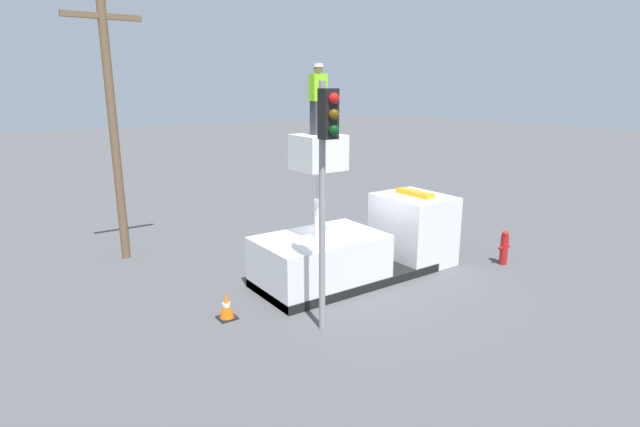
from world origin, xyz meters
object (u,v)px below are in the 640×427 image
(utility_pole, at_px, (113,123))
(fire_hydrant, at_px, (504,248))
(traffic_cone_rear, at_px, (227,306))
(bucket_truck, at_px, (360,245))
(worker, at_px, (318,99))
(traffic_light_pole, at_px, (326,161))

(utility_pole, bearing_deg, fire_hydrant, -37.92)
(traffic_cone_rear, bearing_deg, utility_pole, 97.91)
(bucket_truck, relative_size, fire_hydrant, 5.74)
(traffic_cone_rear, bearing_deg, bucket_truck, 4.80)
(worker, relative_size, traffic_cone_rear, 2.72)
(worker, bearing_deg, traffic_light_pole, -121.08)
(fire_hydrant, xyz_separation_m, utility_pole, (-9.41, 7.33, 3.74))
(bucket_truck, height_order, fire_hydrant, bucket_truck)
(bucket_truck, relative_size, worker, 3.53)
(bucket_truck, relative_size, utility_pole, 0.78)
(utility_pole, bearing_deg, traffic_cone_rear, -82.09)
(traffic_cone_rear, height_order, utility_pole, utility_pole)
(worker, xyz_separation_m, traffic_cone_rear, (-2.89, -0.37, -4.72))
(fire_hydrant, bearing_deg, worker, 162.25)
(traffic_light_pole, height_order, fire_hydrant, traffic_light_pole)
(bucket_truck, height_order, utility_pole, utility_pole)
(bucket_truck, bearing_deg, traffic_cone_rear, -175.20)
(bucket_truck, height_order, traffic_light_pole, traffic_light_pole)
(traffic_light_pole, bearing_deg, bucket_truck, 38.32)
(worker, distance_m, traffic_light_pole, 2.84)
(worker, bearing_deg, fire_hydrant, -17.75)
(traffic_light_pole, height_order, utility_pole, utility_pole)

